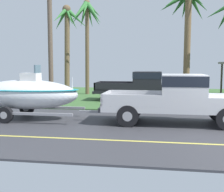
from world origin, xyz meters
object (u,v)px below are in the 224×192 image
Objects in this scene: palm_tree_mid at (86,20)px; palm_tree_far_left at (67,30)px; boat_on_trailer at (26,94)px; utility_pole at (50,24)px; pickup_truck_towing at (182,97)px; parked_pickup_background at (147,85)px; palm_tree_near_left at (186,16)px.

palm_tree_mid is 2.67m from palm_tree_far_left.
utility_pole reaches higher than boat_on_trailer.
pickup_truck_towing is 6.37m from boat_on_trailer.
utility_pole is (-4.84, -3.52, 3.32)m from parked_pickup_background.
utility_pole is (-0.14, -7.12, -1.23)m from palm_tree_mid.
parked_pickup_background is 7.47m from palm_tree_mid.
pickup_truck_towing is at bearing -94.56° from palm_tree_near_left.
boat_on_trailer reaches higher than pickup_truck_towing.
palm_tree_far_left is at bearing 159.76° from palm_tree_near_left.
palm_tree_far_left is at bearing 102.21° from utility_pole.
pickup_truck_towing is 9.75m from palm_tree_near_left.
palm_tree_near_left reaches higher than palm_tree_far_left.
palm_tree_near_left reaches higher than boat_on_trailer.
pickup_truck_towing is at bearing -55.15° from palm_tree_far_left.
boat_on_trailer is 0.79× the size of palm_tree_near_left.
parked_pickup_background is 0.82× the size of palm_tree_mid.
palm_tree_near_left is 1.02× the size of palm_tree_mid.
utility_pole is at bearing -143.98° from parked_pickup_background.
palm_tree_near_left is 1.02× the size of palm_tree_far_left.
palm_tree_far_left is at bearing 99.53° from boat_on_trailer.
palm_tree_mid is at bearing -39.15° from palm_tree_far_left.
palm_tree_near_left is 9.07m from utility_pole.
boat_on_trailer is at bearing 180.00° from pickup_truck_towing.
palm_tree_mid is 0.84× the size of utility_pole.
pickup_truck_towing is 0.78× the size of palm_tree_far_left.
palm_tree_near_left is 9.69m from palm_tree_far_left.
palm_tree_near_left is 7.25m from palm_tree_mid.
palm_tree_near_left is (7.06, 8.70, 4.35)m from boat_on_trailer.
boat_on_trailer is 12.86m from palm_tree_far_left.
palm_tree_far_left reaches higher than boat_on_trailer.
palm_tree_far_left is at bearing 140.85° from palm_tree_mid.
pickup_truck_towing is at bearing -76.29° from parked_pickup_background.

